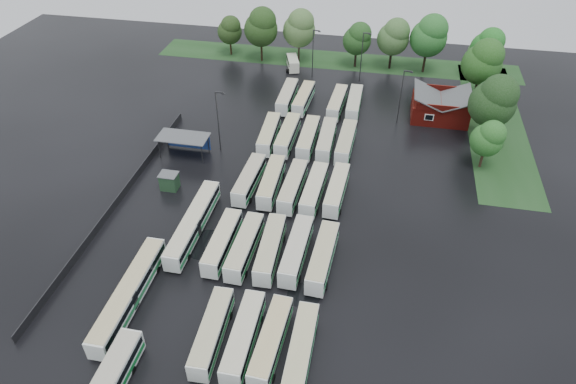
# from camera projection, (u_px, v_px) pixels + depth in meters

# --- Properties ---
(ground) EXTENTS (160.00, 160.00, 0.00)m
(ground) POSITION_uv_depth(u_px,v_px,m) (254.00, 262.00, 64.94)
(ground) COLOR black
(ground) RESTS_ON ground
(brick_building) EXTENTS (10.07, 8.60, 5.39)m
(brick_building) POSITION_uv_depth(u_px,v_px,m) (440.00, 108.00, 93.26)
(brick_building) COLOR maroon
(brick_building) RESTS_ON ground
(wash_shed) EXTENTS (8.20, 4.20, 3.58)m
(wash_shed) POSITION_uv_depth(u_px,v_px,m) (184.00, 138.00, 82.92)
(wash_shed) COLOR #2D2D30
(wash_shed) RESTS_ON ground
(utility_hut) EXTENTS (2.70, 2.20, 2.62)m
(utility_hut) POSITION_uv_depth(u_px,v_px,m) (169.00, 181.00, 76.46)
(utility_hut) COLOR #1D3C22
(utility_hut) RESTS_ON ground
(grass_strip_north) EXTENTS (80.00, 10.00, 0.01)m
(grass_strip_north) POSITION_uv_depth(u_px,v_px,m) (335.00, 60.00, 114.96)
(grass_strip_north) COLOR #1B3F19
(grass_strip_north) RESTS_ON ground
(grass_strip_east) EXTENTS (10.00, 50.00, 0.01)m
(grass_strip_east) POSITION_uv_depth(u_px,v_px,m) (495.00, 123.00, 92.85)
(grass_strip_east) COLOR #1B3F19
(grass_strip_east) RESTS_ON ground
(west_fence) EXTENTS (0.10, 50.00, 1.20)m
(west_fence) POSITION_uv_depth(u_px,v_px,m) (119.00, 199.00, 74.27)
(west_fence) COLOR #2D2D30
(west_fence) RESTS_ON ground
(bus_r1c1) EXTENTS (2.62, 10.62, 2.94)m
(bus_r1c1) POSITION_uv_depth(u_px,v_px,m) (212.00, 332.00, 54.51)
(bus_r1c1) COLOR white
(bus_r1c1) RESTS_ON ground
(bus_r1c2) EXTENTS (2.36, 10.79, 3.00)m
(bus_r1c2) POSITION_uv_depth(u_px,v_px,m) (244.00, 337.00, 53.99)
(bus_r1c2) COLOR white
(bus_r1c2) RESTS_ON ground
(bus_r1c3) EXTENTS (2.69, 10.65, 2.94)m
(bus_r1c3) POSITION_uv_depth(u_px,v_px,m) (271.00, 341.00, 53.59)
(bus_r1c3) COLOR white
(bus_r1c3) RESTS_ON ground
(bus_r1c4) EXTENTS (2.30, 10.52, 2.92)m
(bus_r1c4) POSITION_uv_depth(u_px,v_px,m) (301.00, 349.00, 52.82)
(bus_r1c4) COLOR white
(bus_r1c4) RESTS_ON ground
(bus_r2c0) EXTENTS (2.41, 10.67, 2.96)m
(bus_r2c0) POSITION_uv_depth(u_px,v_px,m) (222.00, 242.00, 65.54)
(bus_r2c0) COLOR white
(bus_r2c0) RESTS_ON ground
(bus_r2c1) EXTENTS (2.55, 10.79, 2.99)m
(bus_r2c1) POSITION_uv_depth(u_px,v_px,m) (245.00, 247.00, 64.85)
(bus_r2c1) COLOR white
(bus_r2c1) RESTS_ON ground
(bus_r2c2) EXTENTS (2.66, 10.91, 3.02)m
(bus_r2c2) POSITION_uv_depth(u_px,v_px,m) (270.00, 249.00, 64.53)
(bus_r2c2) COLOR white
(bus_r2c2) RESTS_ON ground
(bus_r2c3) EXTENTS (2.63, 11.00, 3.05)m
(bus_r2c3) POSITION_uv_depth(u_px,v_px,m) (296.00, 250.00, 64.28)
(bus_r2c3) COLOR white
(bus_r2c3) RESTS_ON ground
(bus_r2c4) EXTENTS (2.82, 11.02, 3.04)m
(bus_r2c4) POSITION_uv_depth(u_px,v_px,m) (323.00, 257.00, 63.35)
(bus_r2c4) COLOR white
(bus_r2c4) RESTS_ON ground
(bus_r3c0) EXTENTS (2.69, 10.69, 2.95)m
(bus_r3c0) POSITION_uv_depth(u_px,v_px,m) (249.00, 179.00, 76.31)
(bus_r3c0) COLOR white
(bus_r3c0) RESTS_ON ground
(bus_r3c1) EXTENTS (2.51, 10.83, 3.00)m
(bus_r3c1) POSITION_uv_depth(u_px,v_px,m) (271.00, 182.00, 75.83)
(bus_r3c1) COLOR white
(bus_r3c1) RESTS_ON ground
(bus_r3c2) EXTENTS (2.66, 10.83, 2.99)m
(bus_r3c2) POSITION_uv_depth(u_px,v_px,m) (293.00, 186.00, 74.92)
(bus_r3c2) COLOR white
(bus_r3c2) RESTS_ON ground
(bus_r3c3) EXTENTS (2.73, 10.84, 2.99)m
(bus_r3c3) POSITION_uv_depth(u_px,v_px,m) (314.00, 189.00, 74.33)
(bus_r3c3) COLOR white
(bus_r3c3) RESTS_ON ground
(bus_r3c4) EXTENTS (2.72, 10.64, 2.94)m
(bus_r3c4) POSITION_uv_depth(u_px,v_px,m) (337.00, 190.00, 74.34)
(bus_r3c4) COLOR white
(bus_r3c4) RESTS_ON ground
(bus_r4c0) EXTENTS (2.75, 10.87, 3.00)m
(bus_r4c0) POSITION_uv_depth(u_px,v_px,m) (269.00, 134.00, 86.57)
(bus_r4c0) COLOR white
(bus_r4c0) RESTS_ON ground
(bus_r4c1) EXTENTS (2.52, 11.04, 3.06)m
(bus_r4c1) POSITION_uv_depth(u_px,v_px,m) (288.00, 135.00, 86.25)
(bus_r4c1) COLOR white
(bus_r4c1) RESTS_ON ground
(bus_r4c2) EXTENTS (2.35, 10.92, 3.04)m
(bus_r4c2) POSITION_uv_depth(u_px,v_px,m) (308.00, 138.00, 85.59)
(bus_r4c2) COLOR white
(bus_r4c2) RESTS_ON ground
(bus_r4c3) EXTENTS (2.41, 10.79, 3.00)m
(bus_r4c3) POSITION_uv_depth(u_px,v_px,m) (327.00, 139.00, 85.17)
(bus_r4c3) COLOR white
(bus_r4c3) RESTS_ON ground
(bus_r4c4) EXTENTS (2.64, 10.92, 3.02)m
(bus_r4c4) POSITION_uv_depth(u_px,v_px,m) (346.00, 142.00, 84.55)
(bus_r4c4) COLOR white
(bus_r4c4) RESTS_ON ground
(bus_r5c0) EXTENTS (2.40, 11.04, 3.07)m
(bus_r5c0) POSITION_uv_depth(u_px,v_px,m) (287.00, 97.00, 97.33)
(bus_r5c0) COLOR white
(bus_r5c0) RESTS_ON ground
(bus_r5c1) EXTENTS (2.72, 10.66, 2.94)m
(bus_r5c1) POSITION_uv_depth(u_px,v_px,m) (304.00, 98.00, 96.85)
(bus_r5c1) COLOR white
(bus_r5c1) RESTS_ON ground
(bus_r5c3) EXTENTS (2.77, 10.70, 2.95)m
(bus_r5c3) POSITION_uv_depth(u_px,v_px,m) (337.00, 102.00, 95.59)
(bus_r5c3) COLOR white
(bus_r5c3) RESTS_ON ground
(bus_r5c4) EXTENTS (2.34, 10.79, 3.00)m
(bus_r5c4) POSITION_uv_depth(u_px,v_px,m) (354.00, 103.00, 95.38)
(bus_r5c4) COLOR white
(bus_r5c4) RESTS_ON ground
(artic_bus_west_b) EXTENTS (2.39, 16.01, 2.97)m
(artic_bus_west_b) POSITION_uv_depth(u_px,v_px,m) (193.00, 223.00, 68.41)
(artic_bus_west_b) COLOR white
(artic_bus_west_b) RESTS_ON ground
(artic_bus_west_c) EXTENTS (2.40, 16.31, 3.02)m
(artic_bus_west_c) POSITION_uv_depth(u_px,v_px,m) (129.00, 294.00, 58.63)
(artic_bus_west_c) COLOR white
(artic_bus_west_c) RESTS_ON ground
(minibus) EXTENTS (3.75, 6.10, 2.51)m
(minibus) POSITION_uv_depth(u_px,v_px,m) (293.00, 63.00, 110.45)
(minibus) COLOR white
(minibus) RESTS_ON ground
(tree_north_0) EXTENTS (5.44, 5.44, 9.01)m
(tree_north_0) POSITION_uv_depth(u_px,v_px,m) (230.00, 30.00, 113.95)
(tree_north_0) COLOR #331F12
(tree_north_0) RESTS_ON ground
(tree_north_1) EXTENTS (7.29, 7.29, 12.08)m
(tree_north_1) POSITION_uv_depth(u_px,v_px,m) (261.00, 27.00, 109.95)
(tree_north_1) COLOR black
(tree_north_1) RESTS_ON ground
(tree_north_2) EXTENTS (7.06, 7.06, 11.69)m
(tree_north_2) POSITION_uv_depth(u_px,v_px,m) (300.00, 28.00, 110.06)
(tree_north_2) COLOR #38271E
(tree_north_2) RESTS_ON ground
(tree_north_3) EXTENTS (6.01, 6.01, 9.96)m
(tree_north_3) POSITION_uv_depth(u_px,v_px,m) (358.00, 38.00, 108.24)
(tree_north_3) COLOR black
(tree_north_3) RESTS_ON ground
(tree_north_4) EXTENTS (6.72, 6.72, 11.13)m
(tree_north_4) POSITION_uv_depth(u_px,v_px,m) (394.00, 36.00, 107.06)
(tree_north_4) COLOR black
(tree_north_4) RESTS_ON ground
(tree_north_5) EXTENTS (7.60, 7.60, 12.58)m
(tree_north_5) POSITION_uv_depth(u_px,v_px,m) (430.00, 35.00, 105.05)
(tree_north_5) COLOR black
(tree_north_5) RESTS_ON ground
(tree_north_6) EXTENTS (6.53, 6.53, 10.81)m
(tree_north_6) POSITION_uv_depth(u_px,v_px,m) (488.00, 46.00, 103.47)
(tree_north_6) COLOR black
(tree_north_6) RESTS_ON ground
(tree_east_0) EXTENTS (5.10, 5.10, 8.45)m
(tree_east_0) POSITION_uv_depth(u_px,v_px,m) (489.00, 138.00, 78.36)
(tree_east_0) COLOR #3A291C
(tree_east_0) RESTS_ON ground
(tree_east_1) EXTENTS (7.58, 7.58, 12.56)m
(tree_east_1) POSITION_uv_depth(u_px,v_px,m) (495.00, 100.00, 82.41)
(tree_east_1) COLOR black
(tree_east_1) RESTS_ON ground
(tree_east_2) EXTENTS (4.71, 4.69, 7.76)m
(tree_east_2) POSITION_uv_depth(u_px,v_px,m) (491.00, 91.00, 91.83)
(tree_east_2) COLOR black
(tree_east_2) RESTS_ON ground
(tree_east_3) EXTENTS (7.46, 7.46, 12.35)m
(tree_east_3) POSITION_uv_depth(u_px,v_px,m) (484.00, 61.00, 95.02)
(tree_east_3) COLOR black
(tree_east_3) RESTS_ON ground
(tree_east_4) EXTENTS (5.50, 5.50, 9.11)m
(tree_east_4) POSITION_uv_depth(u_px,v_px,m) (482.00, 50.00, 104.51)
(tree_east_4) COLOR black
(tree_east_4) RESTS_ON ground
(lamp_post_ne) EXTENTS (1.55, 0.30, 10.10)m
(lamp_post_ne) POSITION_uv_depth(u_px,v_px,m) (402.00, 93.00, 89.32)
(lamp_post_ne) COLOR #2D2D30
(lamp_post_ne) RESTS_ON ground
(lamp_post_nw) EXTENTS (1.66, 0.32, 10.79)m
(lamp_post_nw) POSITION_uv_depth(u_px,v_px,m) (219.00, 117.00, 81.75)
(lamp_post_nw) COLOR #2D2D30
(lamp_post_nw) RESTS_ON ground
(lamp_post_back_w) EXTENTS (1.56, 0.30, 10.13)m
(lamp_post_back_w) POSITION_uv_depth(u_px,v_px,m) (314.00, 50.00, 104.37)
(lamp_post_back_w) COLOR #2D2D30
(lamp_post_back_w) RESTS_ON ground
(lamp_post_back_e) EXTENTS (1.58, 0.31, 10.27)m
(lamp_post_back_e) POSITION_uv_depth(u_px,v_px,m) (362.00, 53.00, 102.92)
(lamp_post_back_e) COLOR #2D2D30
(lamp_post_back_e) RESTS_ON ground
(puddle_2) EXTENTS (5.92, 5.92, 0.01)m
(puddle_2) POSITION_uv_depth(u_px,v_px,m) (207.00, 245.00, 67.51)
(puddle_2) COLOR black
(puddle_2) RESTS_ON ground
(puddle_3) EXTENTS (4.01, 4.01, 0.01)m
(puddle_3) POSITION_uv_depth(u_px,v_px,m) (304.00, 295.00, 60.64)
(puddle_3) COLOR black
(puddle_3) RESTS_ON ground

